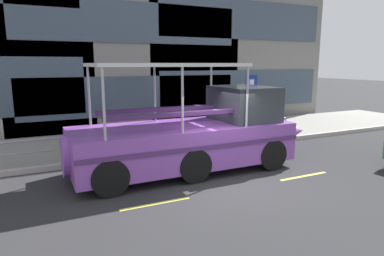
{
  "coord_description": "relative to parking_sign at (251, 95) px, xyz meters",
  "views": [
    {
      "loc": [
        -4.96,
        -8.29,
        3.39
      ],
      "look_at": [
        -0.22,
        1.59,
        1.3
      ],
      "focal_mm": 31.53,
      "sensor_mm": 36.0,
      "label": 1
    }
  ],
  "objects": [
    {
      "name": "ground_plane",
      "position": [
        -3.85,
        -4.05,
        -2.04
      ],
      "size": [
        120.0,
        120.0,
        0.0
      ],
      "primitive_type": "plane",
      "color": "#2B2B2D"
    },
    {
      "name": "sidewalk",
      "position": [
        -3.85,
        1.55,
        -1.95
      ],
      "size": [
        32.0,
        4.8,
        0.18
      ],
      "primitive_type": "cube",
      "color": "gray",
      "rests_on": "ground_plane"
    },
    {
      "name": "curb_edge",
      "position": [
        -3.85,
        -0.94,
        -1.95
      ],
      "size": [
        32.0,
        0.18,
        0.18
      ],
      "primitive_type": "cube",
      "color": "#B2ADA3",
      "rests_on": "ground_plane"
    },
    {
      "name": "lane_centreline",
      "position": [
        -3.85,
        -4.93,
        -2.04
      ],
      "size": [
        25.8,
        0.12,
        0.01
      ],
      "color": "#DBD64C",
      "rests_on": "ground_plane"
    },
    {
      "name": "curb_guardrail",
      "position": [
        -4.25,
        -0.6,
        -1.3
      ],
      "size": [
        11.6,
        0.09,
        0.83
      ],
      "color": "gray",
      "rests_on": "sidewalk"
    },
    {
      "name": "parking_sign",
      "position": [
        0.0,
        0.0,
        0.0
      ],
      "size": [
        0.6,
        0.12,
        2.74
      ],
      "color": "#4C4F54",
      "rests_on": "sidewalk"
    },
    {
      "name": "duck_tour_boat",
      "position": [
        -4.03,
        -2.79,
        -0.92
      ],
      "size": [
        8.68,
        2.65,
        3.41
      ],
      "color": "purple",
      "rests_on": "ground_plane"
    },
    {
      "name": "pedestrian_near_bow",
      "position": [
        -1.64,
        0.73,
        -0.91
      ],
      "size": [
        0.45,
        0.21,
        1.57
      ],
      "color": "black",
      "rests_on": "sidewalk"
    }
  ]
}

